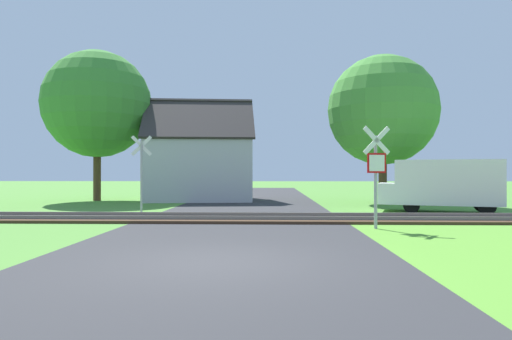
# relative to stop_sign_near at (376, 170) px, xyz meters

# --- Properties ---
(ground_plane) EXTENTS (160.00, 160.00, 0.00)m
(ground_plane) POSITION_rel_stop_sign_near_xyz_m (-4.24, -5.29, -1.80)
(ground_plane) COLOR #4C8433
(road_asphalt) EXTENTS (7.29, 80.00, 0.01)m
(road_asphalt) POSITION_rel_stop_sign_near_xyz_m (-4.24, -3.29, -1.79)
(road_asphalt) COLOR #2D2D30
(road_asphalt) RESTS_ON ground
(rail_track) EXTENTS (60.00, 2.60, 0.22)m
(rail_track) POSITION_rel_stop_sign_near_xyz_m (-4.24, 2.35, -1.74)
(rail_track) COLOR #422D1E
(rail_track) RESTS_ON ground
(stop_sign_near) EXTENTS (0.86, 0.23, 3.11)m
(stop_sign_near) POSITION_rel_stop_sign_near_xyz_m (0.00, 0.00, 0.00)
(stop_sign_near) COLOR #9E9EA5
(stop_sign_near) RESTS_ON ground
(crossing_sign_far) EXTENTS (0.86, 0.21, 3.28)m
(crossing_sign_far) POSITION_rel_stop_sign_near_xyz_m (-8.66, 5.22, 0.10)
(crossing_sign_far) COLOR #9E9EA5
(crossing_sign_far) RESTS_ON ground
(house) EXTENTS (7.07, 6.43, 6.26)m
(house) POSITION_rel_stop_sign_near_xyz_m (-7.56, 14.10, 0.27)
(house) COLOR #B7B7BC
(house) RESTS_ON ground
(tree_right) EXTENTS (6.07, 6.07, 8.20)m
(tree_right) POSITION_rel_stop_sign_near_xyz_m (3.03, 11.55, 3.36)
(tree_right) COLOR #513823
(tree_right) RESTS_ON ground
(tree_left) EXTENTS (6.46, 6.46, 9.08)m
(tree_left) POSITION_rel_stop_sign_near_xyz_m (-13.70, 13.38, 4.04)
(tree_left) COLOR #513823
(tree_left) RESTS_ON ground
(mail_truck) EXTENTS (5.23, 3.25, 2.24)m
(mail_truck) POSITION_rel_stop_sign_near_xyz_m (4.16, 5.82, -0.56)
(mail_truck) COLOR white
(mail_truck) RESTS_ON ground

